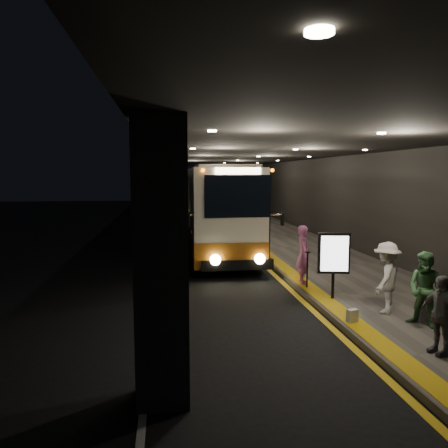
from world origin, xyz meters
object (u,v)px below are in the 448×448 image
passenger_waiting_white (387,278)px  stanchion_post (307,270)px  coach_second (197,198)px  info_sign (334,255)px  bag_polka (423,313)px  coach_third (189,190)px  bag_plain (352,316)px  coach_main (217,212)px  passenger_waiting_grey (441,315)px  passenger_boarding (303,255)px  passenger_waiting_green (426,290)px

passenger_waiting_white → stanchion_post: passenger_waiting_white is taller
coach_second → info_sign: size_ratio=6.66×
passenger_waiting_white → bag_polka: 1.14m
coach_third → bag_plain: (1.66, -38.38, -1.48)m
passenger_waiting_white → bag_plain: (-1.11, -0.57, -0.73)m
coach_third → bag_plain: coach_third is taller
coach_main → stanchion_post: bearing=-74.6°
coach_main → coach_third: 27.67m
bag_plain → stanchion_post: stanchion_post is taller
coach_main → bag_polka: (3.54, -10.87, -1.47)m
passenger_waiting_white → stanchion_post: 2.81m
coach_second → stanchion_post: size_ratio=11.13×
passenger_waiting_grey → bag_plain: (-0.89, 1.88, -0.61)m
passenger_boarding → passenger_waiting_white: bearing=-155.0°
info_sign → stanchion_post: size_ratio=1.67×
coach_main → stanchion_post: (1.84, -7.60, -1.11)m
coach_main → passenger_waiting_white: 10.60m
passenger_waiting_white → stanchion_post: (-1.16, 2.54, -0.34)m
coach_second → passenger_waiting_grey: size_ratio=7.96×
coach_main → coach_second: (-0.06, 12.14, -0.00)m
coach_second → coach_third: 15.53m
bag_polka → bag_plain: bag_polka is taller
coach_main → passenger_waiting_green: coach_main is taller
passenger_waiting_green → passenger_waiting_white: passenger_waiting_white is taller
info_sign → stanchion_post: bearing=116.3°
passenger_waiting_green → stanchion_post: passenger_waiting_green is taller
coach_second → info_sign: bearing=-80.2°
stanchion_post → bag_polka: bearing=-62.4°
coach_third → passenger_boarding: 34.78m
bag_plain → bag_polka: bearing=-5.2°
passenger_waiting_white → info_sign: (-0.83, 1.32, 0.35)m
coach_main → stanchion_post: size_ratio=11.18×
passenger_waiting_green → passenger_waiting_white: (-0.37, 1.05, 0.03)m
coach_main → passenger_boarding: coach_main is taller
passenger_boarding → bag_polka: (1.65, -3.80, -0.72)m
coach_second → bag_polka: size_ratio=32.37×
bag_plain → passenger_boarding: bearing=90.0°
passenger_boarding → bag_plain: passenger_boarding is taller
coach_third → bag_plain: bearing=-90.7°
coach_main → passenger_waiting_white: (2.99, -10.14, -0.78)m
coach_second → passenger_waiting_white: bearing=-78.4°
coach_main → bag_polka: bearing=-70.1°
passenger_waiting_green → bag_plain: 1.70m
passenger_waiting_grey → bag_plain: passenger_waiting_grey is taller
passenger_waiting_green → stanchion_post: (-1.52, 3.59, -0.30)m
bag_polka → coach_main: bearing=108.0°
coach_second → stanchion_post: (1.90, -19.75, -1.11)m
coach_main → passenger_waiting_green: size_ratio=7.18×
coach_main → info_sign: 9.09m
coach_main → passenger_boarding: bearing=-73.2°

